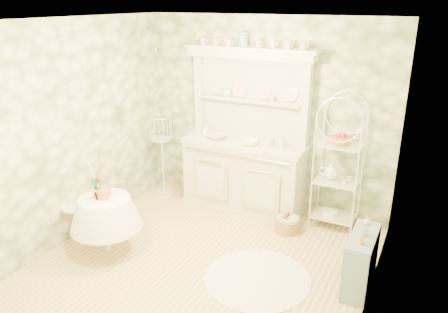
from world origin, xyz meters
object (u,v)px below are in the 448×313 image
at_px(birdcage_stand, 162,154).
at_px(cafe_chair, 78,210).
at_px(round_table, 107,226).
at_px(floor_basket, 287,223).
at_px(bakers_rack, 339,159).
at_px(side_shelf, 361,263).
at_px(kitchen_dresser, 244,132).

bearing_deg(birdcage_stand, cafe_chair, -96.72).
relative_size(round_table, birdcage_stand, 0.53).
distance_m(round_table, floor_basket, 2.30).
xyz_separation_m(bakers_rack, round_table, (-2.26, -1.87, -0.61)).
xyz_separation_m(side_shelf, round_table, (-2.82, -0.68, 0.07)).
xyz_separation_m(round_table, birdcage_stand, (-0.35, 1.69, 0.31)).
bearing_deg(kitchen_dresser, cafe_chair, -130.20).
relative_size(kitchen_dresser, bakers_rack, 1.18).
bearing_deg(floor_basket, bakers_rack, 39.57).
bearing_deg(side_shelf, floor_basket, 148.85).
xyz_separation_m(side_shelf, cafe_chair, (-3.36, -0.59, 0.11)).
bearing_deg(birdcage_stand, kitchen_dresser, 6.94).
bearing_deg(bakers_rack, cafe_chair, -147.06).
bearing_deg(round_table, birdcage_stand, 101.70).
bearing_deg(round_table, side_shelf, 13.61).
distance_m(bakers_rack, cafe_chair, 3.36).
xyz_separation_m(birdcage_stand, floor_basket, (2.10, -0.23, -0.56)).
relative_size(side_shelf, floor_basket, 1.98).
relative_size(bakers_rack, birdcage_stand, 1.45).
bearing_deg(bakers_rack, birdcage_stand, -175.47).
height_order(cafe_chair, birdcage_stand, birdcage_stand).
xyz_separation_m(kitchen_dresser, side_shelf, (1.88, -1.16, -0.86)).
distance_m(side_shelf, floor_basket, 1.33).
bearing_deg(kitchen_dresser, floor_basket, -25.53).
xyz_separation_m(round_table, floor_basket, (1.75, 1.46, -0.25)).
height_order(birdcage_stand, floor_basket, birdcage_stand).
bearing_deg(side_shelf, kitchen_dresser, 153.09).
distance_m(side_shelf, cafe_chair, 3.41).
relative_size(kitchen_dresser, round_table, 3.21).
bearing_deg(kitchen_dresser, bakers_rack, 1.23).
xyz_separation_m(side_shelf, birdcage_stand, (-3.17, 1.01, 0.38)).
xyz_separation_m(bakers_rack, floor_basket, (-0.50, -0.42, -0.86)).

